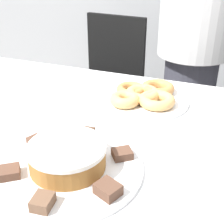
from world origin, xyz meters
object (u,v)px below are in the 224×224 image
(plate_donuts, at_px, (142,99))
(frosted_cake, at_px, (67,156))
(person_standing, at_px, (194,45))
(office_chair_left, at_px, (106,94))
(plate_cake, at_px, (68,168))

(plate_donuts, height_order, frosted_cake, frosted_cake)
(plate_donuts, xyz_separation_m, frosted_cake, (-0.07, -0.46, 0.04))
(person_standing, distance_m, plate_donuts, 0.70)
(office_chair_left, bearing_deg, person_standing, 8.47)
(office_chair_left, bearing_deg, frosted_cake, -67.06)
(person_standing, height_order, plate_donuts, person_standing)
(plate_cake, xyz_separation_m, frosted_cake, (0.00, 0.00, 0.04))
(office_chair_left, xyz_separation_m, frosted_cake, (0.36, -1.13, 0.37))
(plate_cake, relative_size, plate_donuts, 1.13)
(person_standing, xyz_separation_m, plate_donuts, (-0.09, -0.70, -0.04))
(person_standing, relative_size, office_chair_left, 1.71)
(office_chair_left, height_order, plate_donuts, office_chair_left)
(plate_donuts, bearing_deg, frosted_cake, -98.11)
(plate_cake, bearing_deg, person_standing, 82.25)
(plate_donuts, bearing_deg, office_chair_left, 122.16)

